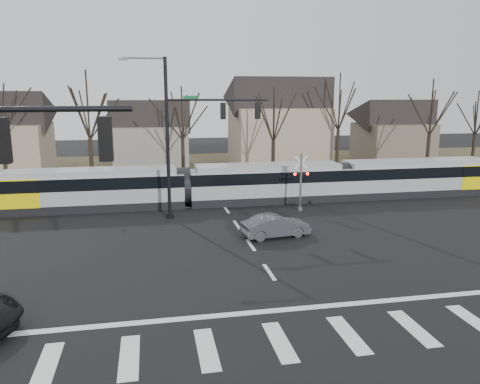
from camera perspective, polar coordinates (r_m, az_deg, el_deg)
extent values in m
plane|color=black|center=(19.85, 5.07, -11.79)|extent=(140.00, 140.00, 0.00)
cube|color=#38331E|center=(50.35, -5.00, 2.69)|extent=(140.00, 28.00, 0.01)
cube|color=silver|center=(15.95, -22.48, -18.94)|extent=(0.60, 2.60, 0.01)
cube|color=silver|center=(15.64, -13.34, -18.98)|extent=(0.60, 2.60, 0.01)
cube|color=silver|center=(15.69, -4.07, -18.55)|extent=(0.60, 2.60, 0.01)
cube|color=silver|center=(16.10, 4.86, -17.71)|extent=(0.60, 2.60, 0.01)
cube|color=silver|center=(16.85, 13.08, -16.57)|extent=(0.60, 2.60, 0.01)
cube|color=silver|center=(17.89, 20.38, -15.27)|extent=(0.60, 2.60, 0.01)
cube|color=silver|center=(19.18, 26.71, -13.93)|extent=(0.60, 2.60, 0.01)
cube|color=silver|center=(18.28, 6.66, -13.96)|extent=(28.00, 0.35, 0.01)
cube|color=silver|center=(21.63, 3.59, -9.71)|extent=(0.18, 2.00, 0.01)
cube|color=silver|center=(25.28, 1.30, -6.47)|extent=(0.18, 2.00, 0.01)
cube|color=silver|center=(29.03, -0.38, -4.04)|extent=(0.18, 2.00, 0.01)
cube|color=silver|center=(32.84, -1.66, -2.17)|extent=(0.18, 2.00, 0.01)
cube|color=silver|center=(36.69, -2.68, -0.69)|extent=(0.18, 2.00, 0.01)
cube|color=silver|center=(40.57, -3.50, 0.51)|extent=(0.18, 2.00, 0.01)
cube|color=silver|center=(44.47, -4.18, 1.50)|extent=(0.18, 2.00, 0.01)
cube|color=silver|center=(48.39, -4.75, 2.33)|extent=(0.18, 2.00, 0.01)
cube|color=#59595E|center=(33.89, -1.97, -1.69)|extent=(90.00, 0.12, 0.06)
cube|color=#59595E|center=(35.24, -2.33, -1.17)|extent=(90.00, 0.12, 0.06)
cube|color=gray|center=(34.32, -17.55, 0.31)|extent=(12.67, 2.73, 2.85)
cube|color=black|center=(34.22, -17.61, 1.26)|extent=(12.69, 2.77, 0.83)
cube|color=yellow|center=(35.19, -25.30, 0.14)|extent=(3.12, 2.79, 1.90)
cube|color=gray|center=(35.16, 3.41, 1.11)|extent=(11.70, 2.73, 2.85)
cube|color=black|center=(35.06, 3.42, 2.03)|extent=(11.72, 2.77, 0.83)
cube|color=gray|center=(39.94, 20.61, 1.66)|extent=(12.67, 2.73, 2.85)
cube|color=black|center=(39.85, 20.67, 2.47)|extent=(12.69, 2.77, 0.83)
cube|color=yellow|center=(42.61, 26.11, 1.92)|extent=(3.12, 2.79, 1.90)
imported|color=#3E3F44|center=(26.59, 4.36, -4.15)|extent=(2.52, 4.29, 1.28)
cube|color=black|center=(11.96, -27.03, 5.60)|extent=(0.32, 0.32, 1.05)
sphere|color=#FF0C07|center=(11.94, -27.18, 7.17)|extent=(0.22, 0.22, 0.22)
cube|color=black|center=(11.55, -16.07, 6.25)|extent=(0.32, 0.32, 1.05)
sphere|color=#FF0C07|center=(11.52, -16.17, 7.88)|extent=(0.22, 0.22, 0.22)
cylinder|color=black|center=(30.11, -8.83, 6.27)|extent=(0.22, 0.22, 10.20)
cylinder|color=black|center=(30.97, -8.54, -2.88)|extent=(0.44, 0.44, 0.30)
cylinder|color=black|center=(30.28, -2.71, 11.16)|extent=(6.50, 0.14, 0.14)
cube|color=#0C5926|center=(30.07, -6.08, 11.39)|extent=(0.90, 0.03, 0.22)
cube|color=black|center=(30.34, -2.08, 9.84)|extent=(0.32, 0.32, 1.05)
sphere|color=#FF0C07|center=(30.33, -2.08, 10.47)|extent=(0.22, 0.22, 0.22)
cube|color=black|center=(30.78, 2.17, 9.87)|extent=(0.32, 0.32, 1.05)
sphere|color=#FF0C07|center=(30.77, 2.18, 10.49)|extent=(0.22, 0.22, 0.22)
cube|color=#59595B|center=(30.06, -14.08, 15.45)|extent=(0.55, 0.22, 0.14)
cylinder|color=#59595B|center=(32.46, 7.41, 1.17)|extent=(0.14, 0.14, 4.00)
cylinder|color=#59595B|center=(32.86, 7.32, -2.09)|extent=(0.36, 0.36, 0.20)
cube|color=silver|center=(32.23, 7.47, 3.62)|extent=(0.95, 0.04, 0.95)
cube|color=silver|center=(32.23, 7.47, 3.62)|extent=(0.95, 0.04, 0.95)
cube|color=black|center=(32.35, 7.44, 2.21)|extent=(1.00, 0.10, 0.12)
sphere|color=#FF0C07|center=(32.14, 6.72, 2.17)|extent=(0.18, 0.18, 0.18)
sphere|color=#FF0C07|center=(32.42, 8.24, 2.21)|extent=(0.18, 0.18, 0.18)
cube|color=gray|center=(53.84, -27.05, 4.72)|extent=(9.00, 8.00, 5.00)
cube|color=slate|center=(53.76, -10.83, 5.52)|extent=(8.00, 7.00, 4.50)
cube|color=gray|center=(52.61, 4.68, 6.65)|extent=(10.00, 8.00, 6.50)
cube|color=brown|center=(60.27, 18.07, 5.81)|extent=(8.00, 7.00, 4.50)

